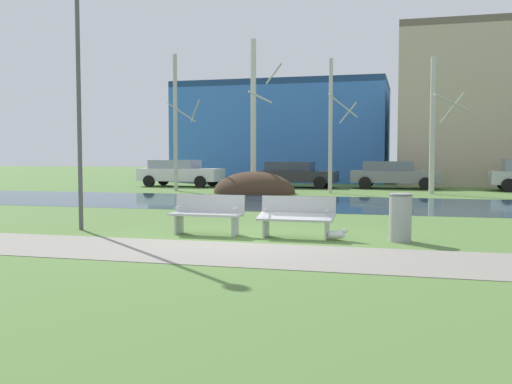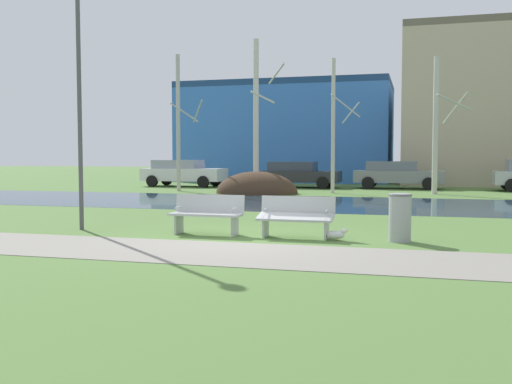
{
  "view_description": "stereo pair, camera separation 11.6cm",
  "coord_description": "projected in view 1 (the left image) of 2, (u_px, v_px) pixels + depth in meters",
  "views": [
    {
      "loc": [
        3.31,
        -11.35,
        1.74
      ],
      "look_at": [
        -0.12,
        1.48,
        0.9
      ],
      "focal_mm": 40.67,
      "sensor_mm": 36.0,
      "label": 1
    },
    {
      "loc": [
        3.43,
        -11.32,
        1.74
      ],
      "look_at": [
        -0.12,
        1.48,
        0.9
      ],
      "focal_mm": 40.67,
      "sensor_mm": 36.0,
      "label": 2
    }
  ],
  "objects": [
    {
      "name": "birch_center",
      "position": [
        434.0,
        124.0,
        25.9
      ],
      "size": [
        1.63,
        2.82,
        6.12
      ],
      "color": "beige",
      "rests_on": "ground"
    },
    {
      "name": "bench_left",
      "position": [
        207.0,
        213.0,
        12.71
      ],
      "size": [
        1.61,
        0.58,
        0.87
      ],
      "color": "#B2B5B7",
      "rests_on": "ground"
    },
    {
      "name": "building_blue_store",
      "position": [
        285.0,
        133.0,
        40.16
      ],
      "size": [
        13.84,
        8.37,
        6.57
      ],
      "color": "#3870C6",
      "rests_on": "ground"
    },
    {
      "name": "birch_center_left",
      "position": [
        332.0,
        125.0,
        26.52
      ],
      "size": [
        1.33,
        2.43,
        6.15
      ],
      "color": "beige",
      "rests_on": "ground"
    },
    {
      "name": "bench_right",
      "position": [
        297.0,
        216.0,
        12.19
      ],
      "size": [
        1.61,
        0.58,
        0.87
      ],
      "color": "#B2B5B7",
      "rests_on": "ground"
    },
    {
      "name": "birch_far_left",
      "position": [
        176.0,
        122.0,
        28.11
      ],
      "size": [
        1.43,
        2.41,
        6.61
      ],
      "color": "#BCB7A8",
      "rests_on": "ground"
    },
    {
      "name": "birch_left",
      "position": [
        254.0,
        114.0,
        27.2
      ],
      "size": [
        1.56,
        2.34,
        7.16
      ],
      "color": "beige",
      "rests_on": "ground"
    },
    {
      "name": "seagull",
      "position": [
        337.0,
        234.0,
        11.82
      ],
      "size": [
        0.46,
        0.17,
        0.27
      ],
      "color": "white",
      "rests_on": "ground"
    },
    {
      "name": "ground_plane",
      "position": [
        318.0,
        202.0,
        21.55
      ],
      "size": [
        120.0,
        120.0,
        0.0
      ],
      "primitive_type": "plane",
      "color": "#517538"
    },
    {
      "name": "parked_van_nearest_white",
      "position": [
        180.0,
        172.0,
        32.44
      ],
      "size": [
        4.63,
        2.14,
        1.48
      ],
      "color": "silver",
      "rests_on": "ground"
    },
    {
      "name": "trash_bin",
      "position": [
        400.0,
        217.0,
        11.68
      ],
      "size": [
        0.47,
        0.47,
        0.97
      ],
      "color": "#999B9E",
      "rests_on": "ground"
    },
    {
      "name": "parked_hatch_third_grey",
      "position": [
        394.0,
        174.0,
        30.28
      ],
      "size": [
        4.57,
        1.99,
        1.43
      ],
      "color": "slate",
      "rests_on": "ground"
    },
    {
      "name": "river_band",
      "position": [
        316.0,
        203.0,
        21.01
      ],
      "size": [
        80.0,
        7.16,
        0.01
      ],
      "primitive_type": "cube",
      "color": "#284256",
      "rests_on": "ground"
    },
    {
      "name": "paved_path_strip",
      "position": [
        218.0,
        253.0,
        10.33
      ],
      "size": [
        60.0,
        2.44,
        0.01
      ],
      "primitive_type": "cube",
      "color": "gray",
      "rests_on": "ground"
    },
    {
      "name": "parked_sedan_second_dark",
      "position": [
        295.0,
        174.0,
        31.26
      ],
      "size": [
        4.4,
        2.15,
        1.4
      ],
      "color": "#282B30",
      "rests_on": "ground"
    },
    {
      "name": "soil_mound",
      "position": [
        254.0,
        193.0,
        26.44
      ],
      "size": [
        3.8,
        2.65,
        2.02
      ],
      "primitive_type": "ellipsoid",
      "color": "#423021",
      "rests_on": "ground"
    },
    {
      "name": "streetlamp",
      "position": [
        78.0,
        60.0,
        13.31
      ],
      "size": [
        0.32,
        0.32,
        5.97
      ],
      "color": "#4C4C51",
      "rests_on": "ground"
    }
  ]
}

